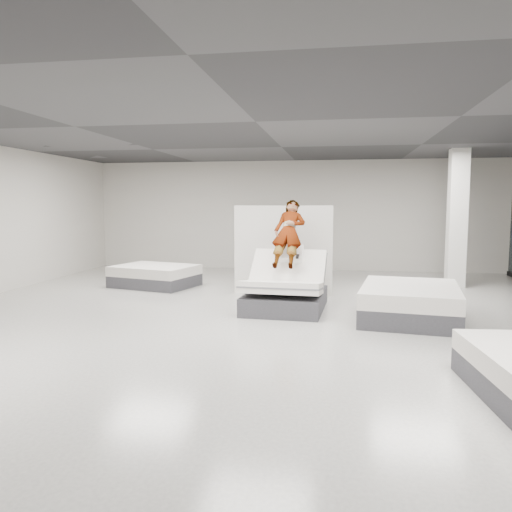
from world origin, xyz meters
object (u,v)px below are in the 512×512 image
object	(u,v)px
flat_bed_right_far	(410,302)
divider_panel	(283,250)
column	(457,219)
hero_bed	(286,291)
remote	(298,256)
flat_bed_left_far	(155,276)
person	(289,245)

from	to	relation	value
flat_bed_right_far	divider_panel	bearing A→B (deg)	140.63
divider_panel	column	distance (m)	4.27
divider_panel	flat_bed_right_far	bearing A→B (deg)	-39.32
hero_bed	remote	world-z (taller)	hero_bed
hero_bed	column	size ratio (longest dim) A/B	0.60
hero_bed	column	distance (m)	5.01
hero_bed	flat_bed_right_far	world-z (taller)	hero_bed
flat_bed_left_far	column	xyz separation A→B (m)	(6.98, 1.10, 1.35)
person	remote	bearing A→B (deg)	-57.85
hero_bed	column	bearing A→B (deg)	41.03
divider_panel	column	world-z (taller)	column
divider_panel	flat_bed_right_far	size ratio (longest dim) A/B	0.92
flat_bed_left_far	hero_bed	bearing A→B (deg)	-32.10
flat_bed_right_far	column	size ratio (longest dim) A/B	0.71
person	flat_bed_left_far	distance (m)	3.88
hero_bed	flat_bed_left_far	bearing A→B (deg)	147.90
column	flat_bed_right_far	bearing A→B (deg)	-112.60
flat_bed_right_far	column	xyz separation A→B (m)	(1.51, 3.62, 1.31)
person	flat_bed_right_far	size ratio (longest dim) A/B	0.69
divider_panel	column	size ratio (longest dim) A/B	0.66
remote	flat_bed_right_far	size ratio (longest dim) A/B	0.06
flat_bed_right_far	column	world-z (taller)	column
hero_bed	flat_bed_right_far	size ratio (longest dim) A/B	0.85
hero_bed	flat_bed_right_far	distance (m)	2.20
person	remote	world-z (taller)	person
remote	flat_bed_left_far	size ratio (longest dim) A/B	0.07
hero_bed	person	xyz separation A→B (m)	(0.02, 0.32, 0.81)
column	remote	bearing A→B (deg)	-136.88
column	person	bearing A→B (deg)	-141.84
hero_bed	divider_panel	size ratio (longest dim) A/B	0.92
flat_bed_right_far	flat_bed_left_far	xyz separation A→B (m)	(-5.47, 2.52, -0.04)
hero_bed	remote	bearing A→B (deg)	-9.95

